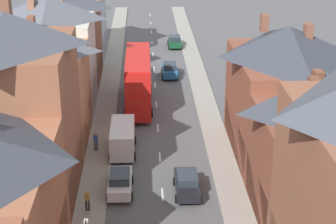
# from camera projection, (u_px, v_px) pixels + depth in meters

# --- Properties ---
(pavement_left) EXTENTS (2.20, 104.00, 0.14)m
(pavement_left) POSITION_uv_depth(u_px,v_px,m) (104.00, 120.00, 53.80)
(pavement_left) COLOR gray
(pavement_left) RESTS_ON ground
(pavement_right) EXTENTS (2.20, 104.00, 0.14)m
(pavement_right) POSITION_uv_depth(u_px,v_px,m) (210.00, 118.00, 54.22)
(pavement_right) COLOR gray
(pavement_right) RESTS_ON ground
(centre_line_dashes) EXTENTS (0.14, 97.80, 0.01)m
(centre_line_dashes) POSITION_uv_depth(u_px,v_px,m) (158.00, 128.00, 52.18)
(centre_line_dashes) COLOR silver
(centre_line_dashes) RESTS_ON ground
(terrace_row_left) EXTENTS (8.00, 76.80, 14.04)m
(terrace_row_left) POSITION_uv_depth(u_px,v_px,m) (20.00, 113.00, 40.44)
(terrace_row_left) COLOR brown
(terrace_row_left) RESTS_ON ground
(double_decker_bus_lead) EXTENTS (2.74, 10.80, 5.30)m
(double_decker_bus_lead) POSITION_uv_depth(u_px,v_px,m) (138.00, 80.00, 56.30)
(double_decker_bus_lead) COLOR red
(double_decker_bus_lead) RESTS_ON ground
(car_near_blue) EXTENTS (1.90, 4.01, 1.71)m
(car_near_blue) POSITION_uv_depth(u_px,v_px,m) (187.00, 183.00, 40.88)
(car_near_blue) COLOR black
(car_near_blue) RESTS_ON ground
(car_parked_right_a) EXTENTS (1.90, 4.09, 1.69)m
(car_parked_right_a) POSITION_uv_depth(u_px,v_px,m) (120.00, 182.00, 41.09)
(car_parked_right_a) COLOR silver
(car_parked_right_a) RESTS_ON ground
(car_mid_black) EXTENTS (1.90, 4.03, 1.68)m
(car_mid_black) POSITION_uv_depth(u_px,v_px,m) (170.00, 70.00, 65.66)
(car_mid_black) COLOR #236093
(car_mid_black) RESTS_ON ground
(car_parked_left_b) EXTENTS (1.90, 3.94, 1.62)m
(car_parked_left_b) POSITION_uv_depth(u_px,v_px,m) (175.00, 41.00, 77.48)
(car_parked_left_b) COLOR #144728
(car_parked_left_b) RESTS_ON ground
(delivery_van) EXTENTS (2.20, 5.20, 2.41)m
(delivery_van) POSITION_uv_depth(u_px,v_px,m) (123.00, 138.00, 47.03)
(delivery_van) COLOR white
(delivery_van) RESTS_ON ground
(pedestrian_mid_right) EXTENTS (0.36, 0.22, 1.61)m
(pedestrian_mid_right) POSITION_uv_depth(u_px,v_px,m) (87.00, 199.00, 38.48)
(pedestrian_mid_right) COLOR #23232D
(pedestrian_mid_right) RESTS_ON pavement_left
(pedestrian_far_left) EXTENTS (0.36, 0.22, 1.61)m
(pedestrian_far_left) POSITION_uv_depth(u_px,v_px,m) (96.00, 141.00, 47.21)
(pedestrian_far_left) COLOR #3D4256
(pedestrian_far_left) RESTS_ON pavement_left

